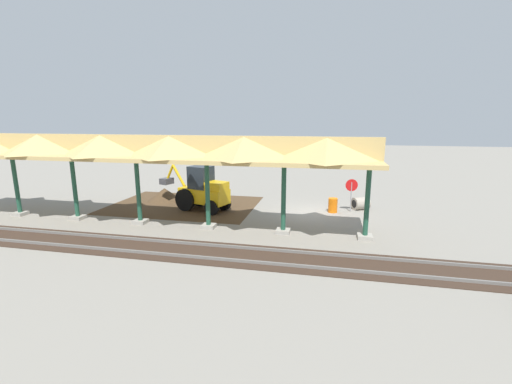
{
  "coord_description": "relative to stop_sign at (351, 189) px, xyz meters",
  "views": [
    {
      "loc": [
        -0.87,
        20.86,
        5.71
      ],
      "look_at": [
        3.15,
        2.06,
        1.6
      ],
      "focal_mm": 24.0,
      "sensor_mm": 36.0,
      "label": 1
    }
  ],
  "objects": [
    {
      "name": "concrete_pipe",
      "position": [
        -0.67,
        -0.68,
        -1.08
      ],
      "size": [
        1.24,
        1.17,
        0.79
      ],
      "color": "#9E9384",
      "rests_on": "ground"
    },
    {
      "name": "ground_plane",
      "position": [
        2.33,
        0.75,
        -1.48
      ],
      "size": [
        120.0,
        120.0,
        0.0
      ],
      "primitive_type": "plane",
      "color": "gray"
    },
    {
      "name": "backhoe",
      "position": [
        9.25,
        1.55,
        -0.21
      ],
      "size": [
        5.14,
        2.68,
        2.82
      ],
      "color": "#EAB214",
      "rests_on": "ground"
    },
    {
      "name": "platform_canopy",
      "position": [
        11.61,
        5.04,
        2.7
      ],
      "size": [
        25.26,
        3.2,
        4.9
      ],
      "color": "#9E998E",
      "rests_on": "ground"
    },
    {
      "name": "dirt_mound",
      "position": [
        12.8,
        -0.28,
        -1.48
      ],
      "size": [
        4.82,
        4.82,
        1.82
      ],
      "primitive_type": "cone",
      "color": "#4C3823",
      "rests_on": "ground"
    },
    {
      "name": "rail_tracks",
      "position": [
        2.33,
        8.35,
        -1.45
      ],
      "size": [
        60.0,
        2.58,
        0.15
      ],
      "color": "slate",
      "rests_on": "ground"
    },
    {
      "name": "dirt_work_zone",
      "position": [
        10.96,
        0.66,
        -1.47
      ],
      "size": [
        9.69,
        7.0,
        0.01
      ],
      "primitive_type": "cube",
      "color": "#4C3823",
      "rests_on": "ground"
    },
    {
      "name": "stop_sign",
      "position": [
        0.0,
        0.0,
        0.0
      ],
      "size": [
        0.75,
        0.18,
        2.07
      ],
      "color": "gray",
      "rests_on": "ground"
    },
    {
      "name": "traffic_barrel",
      "position": [
        1.09,
        0.42,
        -1.03
      ],
      "size": [
        0.56,
        0.56,
        0.9
      ],
      "primitive_type": "cylinder",
      "color": "orange",
      "rests_on": "ground"
    }
  ]
}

